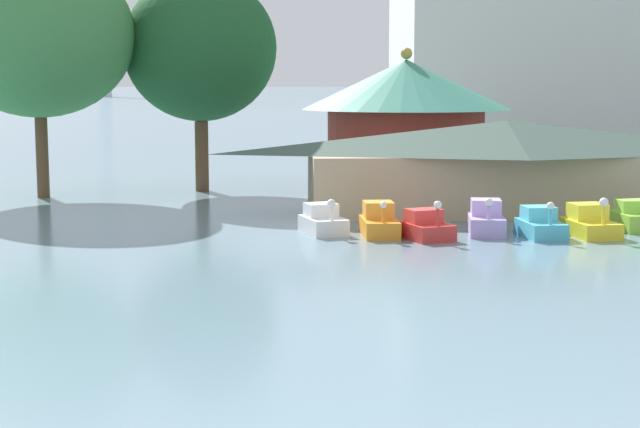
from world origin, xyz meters
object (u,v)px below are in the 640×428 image
object	(u,v)px
pedal_boat_red	(426,227)
background_building_block	(617,44)
pedal_boat_lime	(635,218)
shoreline_tree_mid	(200,48)
pedal_boat_orange	(379,222)
green_roof_pavilion	(406,116)
shoreline_tree_tall_left	(38,35)
boathouse	(505,165)
pedal_boat_lavender	(486,220)
pedal_boat_white	(323,222)
pedal_boat_yellow	(590,223)
pedal_boat_cyan	(540,225)

from	to	relation	value
pedal_boat_red	background_building_block	xyz separation A→B (m)	(23.74, 43.71, 9.10)
pedal_boat_lime	shoreline_tree_mid	distance (m)	27.02
pedal_boat_orange	green_roof_pavilion	xyz separation A→B (m)	(3.74, 17.77, 3.86)
shoreline_tree_tall_left	boathouse	bearing A→B (deg)	-18.29
green_roof_pavilion	shoreline_tree_mid	size ratio (longest dim) A/B	0.99
green_roof_pavilion	pedal_boat_lavender	bearing A→B (deg)	-87.22
shoreline_tree_mid	pedal_boat_white	bearing A→B (deg)	-70.12
pedal_boat_white	shoreline_tree_mid	bearing A→B (deg)	-176.07
pedal_boat_yellow	background_building_block	size ratio (longest dim) A/B	0.08
pedal_boat_lavender	pedal_boat_cyan	xyz separation A→B (m)	(2.07, -0.99, -0.08)
pedal_boat_lavender	pedal_boat_yellow	distance (m)	4.30
pedal_boat_yellow	green_roof_pavilion	xyz separation A→B (m)	(-5.07, 18.54, 3.87)
pedal_boat_yellow	boathouse	distance (m)	7.95
pedal_boat_red	shoreline_tree_mid	world-z (taller)	shoreline_tree_mid
pedal_boat_cyan	pedal_boat_lime	size ratio (longest dim) A/B	1.10
green_roof_pavilion	pedal_boat_white	bearing A→B (deg)	-109.57
pedal_boat_lavender	shoreline_tree_tall_left	xyz separation A→B (m)	(-21.71, 14.64, 8.39)
pedal_boat_white	pedal_boat_yellow	world-z (taller)	pedal_boat_yellow
pedal_boat_red	shoreline_tree_tall_left	world-z (taller)	shoreline_tree_tall_left
pedal_boat_lavender	pedal_boat_orange	bearing A→B (deg)	-79.65
shoreline_tree_mid	shoreline_tree_tall_left	bearing A→B (deg)	-162.73
pedal_boat_lavender	pedal_boat_yellow	bearing A→B (deg)	87.20
pedal_boat_orange	boathouse	world-z (taller)	boathouse
pedal_boat_lavender	pedal_boat_white	bearing A→B (deg)	-85.63
pedal_boat_lime	green_roof_pavilion	world-z (taller)	green_roof_pavilion
pedal_boat_cyan	pedal_boat_yellow	size ratio (longest dim) A/B	0.91
pedal_boat_yellow	pedal_boat_lime	world-z (taller)	pedal_boat_yellow
pedal_boat_lavender	pedal_boat_lime	world-z (taller)	pedal_boat_lavender
shoreline_tree_tall_left	background_building_block	bearing A→B (deg)	33.14
pedal_boat_yellow	boathouse	xyz separation A→B (m)	(-1.75, 7.53, 1.85)
pedal_boat_orange	green_roof_pavilion	bearing A→B (deg)	167.40
pedal_boat_orange	pedal_boat_lavender	bearing A→B (deg)	90.68
pedal_boat_orange	pedal_boat_lime	world-z (taller)	pedal_boat_lime
green_roof_pavilion	background_building_block	world-z (taller)	background_building_block
pedal_boat_orange	background_building_block	bearing A→B (deg)	148.34
shoreline_tree_tall_left	green_roof_pavilion	bearing A→B (deg)	8.25
pedal_boat_orange	green_roof_pavilion	distance (m)	18.57
pedal_boat_lime	green_roof_pavilion	bearing A→B (deg)	-158.93
pedal_boat_white	background_building_block	xyz separation A→B (m)	(27.89, 41.93, 9.08)
pedal_boat_red	green_roof_pavilion	bearing A→B (deg)	155.53
boathouse	pedal_boat_orange	bearing A→B (deg)	-136.24
pedal_boat_orange	pedal_boat_yellow	world-z (taller)	pedal_boat_yellow
pedal_boat_yellow	shoreline_tree_tall_left	distance (m)	31.36
pedal_boat_cyan	background_building_block	distance (m)	48.26
pedal_boat_lime	shoreline_tree_tall_left	world-z (taller)	shoreline_tree_tall_left
green_roof_pavilion	pedal_boat_lime	bearing A→B (deg)	-65.78
background_building_block	pedal_boat_lavender	bearing A→B (deg)	-116.25
pedal_boat_red	shoreline_tree_mid	bearing A→B (deg)	-169.81
pedal_boat_orange	pedal_boat_red	distance (m)	2.13
pedal_boat_yellow	shoreline_tree_mid	size ratio (longest dim) A/B	0.23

